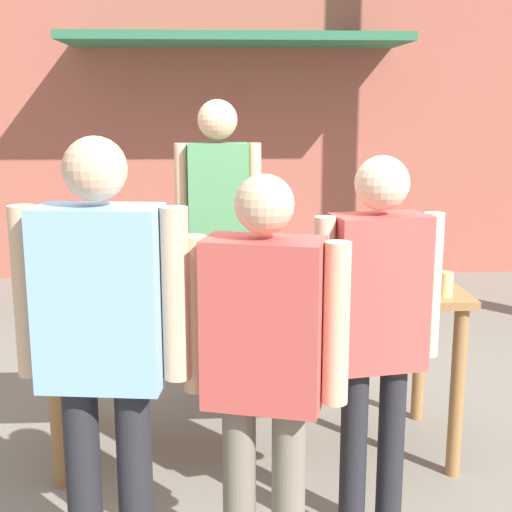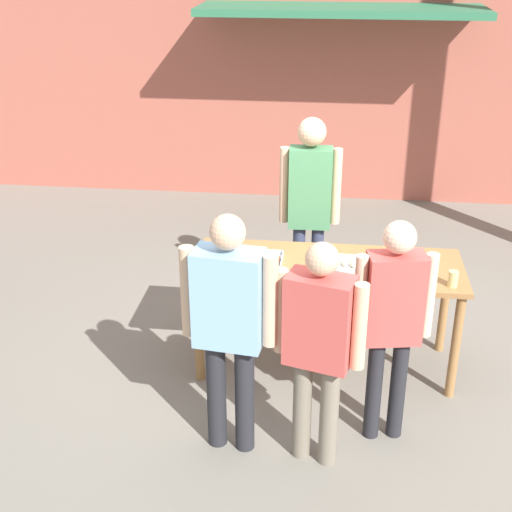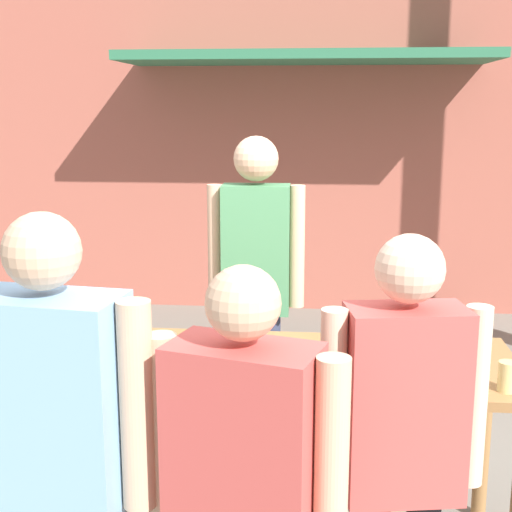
% 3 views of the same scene
% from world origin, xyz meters
% --- Properties ---
extents(building_facade_back, '(12.00, 1.11, 4.50)m').
position_xyz_m(building_facade_back, '(0.00, 3.98, 2.26)').
color(building_facade_back, '#A85647').
rests_on(building_facade_back, ground).
extents(serving_table, '(2.06, 0.78, 0.91)m').
position_xyz_m(serving_table, '(0.00, 0.00, 0.79)').
color(serving_table, olive).
rests_on(serving_table, ground).
extents(food_tray_sausages, '(0.41, 0.30, 0.04)m').
position_xyz_m(food_tray_sausages, '(-0.56, -0.03, 0.92)').
color(food_tray_sausages, silver).
rests_on(food_tray_sausages, serving_table).
extents(food_tray_buns, '(0.45, 0.27, 0.07)m').
position_xyz_m(food_tray_buns, '(0.16, -0.03, 0.93)').
color(food_tray_buns, silver).
rests_on(food_tray_buns, serving_table).
extents(condiment_jar_mustard, '(0.06, 0.06, 0.08)m').
position_xyz_m(condiment_jar_mustard, '(-0.90, -0.28, 0.95)').
color(condiment_jar_mustard, '#567A38').
rests_on(condiment_jar_mustard, serving_table).
extents(condiment_jar_ketchup, '(0.06, 0.06, 0.08)m').
position_xyz_m(condiment_jar_ketchup, '(-0.81, -0.27, 0.95)').
color(condiment_jar_ketchup, '#B22319').
rests_on(condiment_jar_ketchup, serving_table).
extents(beer_cup, '(0.07, 0.07, 0.12)m').
position_xyz_m(beer_cup, '(0.89, -0.27, 0.97)').
color(beer_cup, '#DBC67A').
rests_on(beer_cup, serving_table).
extents(person_server_behind_table, '(0.52, 0.24, 1.84)m').
position_xyz_m(person_server_behind_table, '(-0.19, 0.80, 1.13)').
color(person_server_behind_table, '#333851').
rests_on(person_server_behind_table, ground).
extents(person_customer_holding_hotdog, '(0.63, 0.29, 1.71)m').
position_xyz_m(person_customer_holding_hotdog, '(-0.61, -1.07, 1.01)').
color(person_customer_holding_hotdog, '#232328').
rests_on(person_customer_holding_hotdog, ground).
extents(person_customer_with_cup, '(0.52, 0.26, 1.62)m').
position_xyz_m(person_customer_with_cup, '(0.43, -0.85, 0.98)').
color(person_customer_with_cup, '#232328').
rests_on(person_customer_with_cup, ground).
extents(person_customer_waiting_in_line, '(0.58, 0.33, 1.58)m').
position_xyz_m(person_customer_waiting_in_line, '(-0.04, -1.14, 0.94)').
color(person_customer_waiting_in_line, '#756B5B').
rests_on(person_customer_waiting_in_line, ground).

